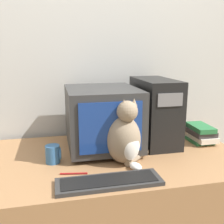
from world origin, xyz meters
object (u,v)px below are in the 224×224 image
at_px(computer_tower, 155,111).
at_px(book_stack, 200,133).
at_px(keyboard, 109,182).
at_px(mug, 53,154).
at_px(crt_monitor, 102,118).
at_px(cat, 125,137).
at_px(pen, 74,174).

height_order(computer_tower, book_stack, computer_tower).
distance_m(keyboard, mug, 0.38).
relative_size(crt_monitor, keyboard, 1.02).
bearing_deg(cat, keyboard, -140.95).
relative_size(computer_tower, mug, 4.58).
xyz_separation_m(computer_tower, pen, (-0.55, -0.36, -0.20)).
relative_size(keyboard, cat, 1.37).
xyz_separation_m(book_stack, mug, (-0.94, -0.13, -0.01)).
height_order(cat, mug, cat).
distance_m(computer_tower, keyboard, 0.66).
bearing_deg(computer_tower, keyboard, -129.65).
height_order(cat, book_stack, cat).
height_order(keyboard, book_stack, book_stack).
height_order(crt_monitor, computer_tower, computer_tower).
distance_m(cat, mug, 0.39).
relative_size(cat, pen, 2.65).
bearing_deg(keyboard, mug, 129.56).
relative_size(computer_tower, book_stack, 2.06).
bearing_deg(cat, computer_tower, 26.48).
xyz_separation_m(crt_monitor, book_stack, (0.64, -0.03, -0.14)).
distance_m(keyboard, pen, 0.19).
bearing_deg(crt_monitor, book_stack, -2.81).
bearing_deg(crt_monitor, computer_tower, 6.40).
distance_m(book_stack, mug, 0.94).
xyz_separation_m(computer_tower, mug, (-0.64, -0.20, -0.16)).
bearing_deg(keyboard, computer_tower, 50.35).
bearing_deg(crt_monitor, pen, -122.28).
bearing_deg(keyboard, book_stack, 30.75).
height_order(computer_tower, cat, computer_tower).
bearing_deg(mug, book_stack, 7.61).
distance_m(crt_monitor, cat, 0.26).
bearing_deg(book_stack, cat, -159.74).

